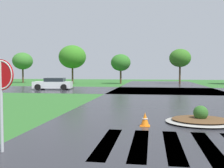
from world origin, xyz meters
TOP-DOWN VIEW (x-y plane):
  - asphalt_roadway at (0.00, 10.00)m, footprint 11.13×80.00m
  - asphalt_cross_road at (0.00, 24.98)m, footprint 90.00×10.02m
  - crosswalk_stripes at (0.00, 4.95)m, footprint 5.85×3.22m
  - stop_sign at (-5.14, 3.72)m, footprint 0.75×0.17m
  - median_island at (0.39, 8.17)m, footprint 2.68×2.29m
  - car_dark_suv at (-12.13, 24.63)m, footprint 4.25×2.49m
  - traffic_cone at (-1.72, 7.26)m, footprint 0.36×0.36m
  - background_treeline at (0.96, 38.67)m, footprint 48.77×6.44m

SIDE VIEW (x-z plane):
  - asphalt_roadway at x=0.00m, z-range 0.00..0.01m
  - asphalt_cross_road at x=0.00m, z-range 0.00..0.01m
  - crosswalk_stripes at x=0.00m, z-range 0.00..0.01m
  - median_island at x=0.39m, z-range -0.21..0.47m
  - traffic_cone at x=-1.72m, z-range -0.02..0.49m
  - car_dark_suv at x=-12.13m, z-range -0.02..1.25m
  - stop_sign at x=-5.14m, z-range 0.55..2.84m
  - background_treeline at x=0.96m, z-range 0.91..7.06m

